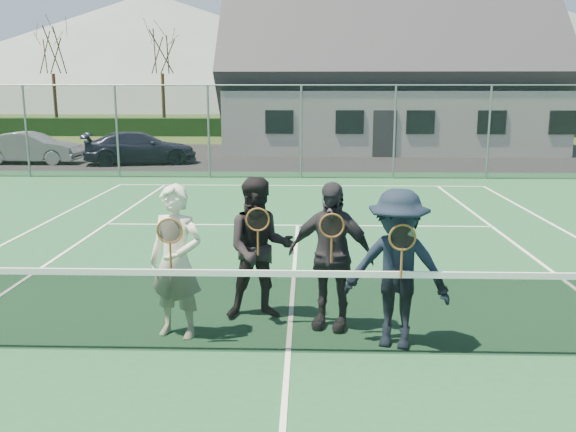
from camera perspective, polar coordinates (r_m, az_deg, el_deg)
name	(u,v)px	position (r m, az deg, el deg)	size (l,w,h in m)	color
ground	(303,157)	(26.43, 1.37, 5.54)	(220.00, 220.00, 0.00)	#344A1A
court_surface	(288,353)	(6.90, 0.02, -12.72)	(30.00, 30.00, 0.02)	#1C4C2B
tarmac_carpark	(210,157)	(26.76, -7.27, 5.53)	(40.00, 12.00, 0.01)	black
hedge_row	(304,127)	(38.35, 1.52, 8.30)	(40.00, 1.20, 1.10)	black
hill_west	(152,51)	(104.54, -12.58, 14.87)	(110.00, 110.00, 18.00)	slate
hill_centre	(432,37)	(103.52, 13.34, 15.98)	(120.00, 120.00, 22.00)	#506058
car_b	(31,148)	(26.03, -22.93, 5.88)	(1.30, 3.73, 1.23)	gray
car_c	(140,148)	(24.59, -13.64, 6.20)	(1.75, 4.30, 1.25)	black
court_markings	(288,352)	(6.90, 0.02, -12.61)	(11.03, 23.83, 0.01)	white
tennis_net	(288,308)	(6.70, 0.02, -8.60)	(11.68, 0.08, 1.10)	slate
perimeter_fence	(301,132)	(19.82, 1.24, 7.88)	(30.07, 0.07, 3.02)	slate
clubhouse	(387,66)	(30.53, 9.22, 13.73)	(15.60, 8.20, 7.70)	silver
tree_a	(51,42)	(42.59, -21.32, 14.94)	(3.20, 3.20, 7.77)	#362013
tree_b	(161,42)	(40.44, -11.80, 15.68)	(3.20, 3.20, 7.77)	#352513
tree_c	(337,41)	(39.43, 4.59, 15.99)	(3.20, 3.20, 7.77)	#372114
tree_d	(499,41)	(41.12, 19.17, 15.22)	(3.20, 3.20, 7.77)	#331F12
player_a	(176,262)	(7.16, -10.42, -4.23)	(0.75, 0.60, 1.80)	silver
player_b	(260,249)	(7.63, -2.65, -3.06)	(0.96, 0.80, 1.80)	black
player_c	(330,256)	(7.32, 4.00, -3.71)	(1.14, 0.75, 1.80)	#27262B
player_d	(397,269)	(6.87, 10.18, -4.93)	(1.31, 0.98, 1.80)	black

